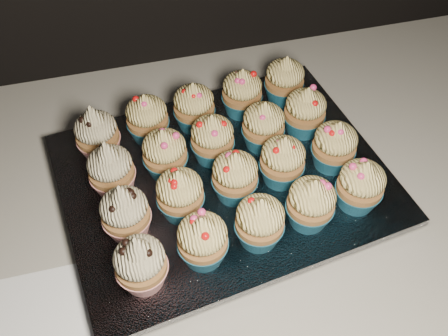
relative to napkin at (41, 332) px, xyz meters
name	(u,v)px	position (x,y,z in m)	size (l,w,h in m)	color
cabinet	(124,333)	(0.05, 0.18, -0.47)	(2.40, 0.60, 0.86)	black
worktop	(76,215)	(0.05, 0.18, -0.02)	(2.44, 0.64, 0.04)	beige
napkin	(41,332)	(0.00, 0.00, 0.00)	(0.16, 0.16, 0.00)	white
baking_tray	(224,185)	(0.27, 0.15, 0.01)	(0.41, 0.32, 0.02)	black
foil_lining	(224,178)	(0.27, 0.15, 0.03)	(0.45, 0.35, 0.01)	silver
cupcake_0	(140,263)	(0.13, 0.02, 0.07)	(0.06, 0.06, 0.10)	#A81719
cupcake_1	(203,240)	(0.21, 0.03, 0.07)	(0.06, 0.06, 0.08)	#1A5E7C
cupcake_2	(260,222)	(0.28, 0.04, 0.07)	(0.06, 0.06, 0.08)	#1A5E7C
cupcake_3	(311,203)	(0.35, 0.05, 0.07)	(0.06, 0.06, 0.08)	#1A5E7C
cupcake_4	(360,185)	(0.43, 0.06, 0.07)	(0.06, 0.06, 0.08)	#1A5E7C
cupcake_5	(125,212)	(0.12, 0.10, 0.07)	(0.06, 0.06, 0.10)	#A81719
cupcake_6	(180,194)	(0.20, 0.11, 0.07)	(0.06, 0.06, 0.08)	#1A5E7C
cupcake_7	(235,176)	(0.27, 0.12, 0.07)	(0.06, 0.06, 0.08)	#1A5E7C
cupcake_8	(282,161)	(0.34, 0.13, 0.07)	(0.06, 0.06, 0.08)	#1A5E7C
cupcake_9	(334,146)	(0.42, 0.14, 0.07)	(0.06, 0.06, 0.08)	#1A5E7C
cupcake_10	(111,169)	(0.11, 0.17, 0.07)	(0.06, 0.06, 0.10)	#A81719
cupcake_11	(165,153)	(0.19, 0.18, 0.07)	(0.06, 0.06, 0.08)	#1A5E7C
cupcake_12	(212,139)	(0.26, 0.19, 0.07)	(0.06, 0.06, 0.08)	#1A5E7C
cupcake_13	(263,126)	(0.34, 0.20, 0.07)	(0.06, 0.06, 0.08)	#1A5E7C
cupcake_14	(305,111)	(0.41, 0.21, 0.07)	(0.06, 0.06, 0.08)	#1A5E7C
cupcake_15	(97,134)	(0.10, 0.24, 0.07)	(0.06, 0.06, 0.10)	#A81719
cupcake_16	(147,118)	(0.18, 0.26, 0.07)	(0.06, 0.06, 0.08)	#1A5E7C
cupcake_17	(194,107)	(0.25, 0.26, 0.07)	(0.06, 0.06, 0.08)	#1A5E7C
cupcake_18	(242,93)	(0.33, 0.28, 0.07)	(0.06, 0.06, 0.08)	#1A5E7C
cupcake_19	(285,80)	(0.40, 0.29, 0.07)	(0.06, 0.06, 0.08)	#1A5E7C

